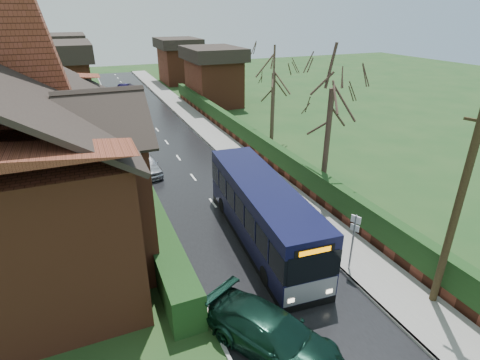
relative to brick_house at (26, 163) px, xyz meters
name	(u,v)px	position (x,y,z in m)	size (l,w,h in m)	color
ground	(257,261)	(8.73, -4.78, -4.38)	(140.00, 140.00, 0.00)	#2B431D
road	(193,177)	(8.73, 5.22, -4.37)	(6.00, 100.00, 0.02)	black
pavement	(251,167)	(12.98, 5.22, -4.31)	(2.50, 100.00, 0.14)	slate
kerb_right	(235,170)	(11.78, 5.22, -4.31)	(0.12, 100.00, 0.14)	gray
kerb_left	(148,184)	(5.68, 5.22, -4.33)	(0.12, 100.00, 0.10)	gray
front_hedge	(147,212)	(4.83, 0.22, -3.58)	(1.20, 16.00, 1.60)	#183313
picket_fence	(162,215)	(5.58, 0.22, -3.93)	(0.10, 16.00, 0.90)	tan
right_wall_hedge	(270,152)	(14.53, 5.22, -3.36)	(0.60, 50.00, 1.80)	brown
brick_house	(26,163)	(0.00, 0.00, 0.00)	(9.30, 14.60, 10.30)	brown
bus	(262,213)	(9.69, -3.30, -2.87)	(3.08, 10.15, 3.04)	black
car_silver	(145,164)	(5.93, 7.22, -3.71)	(1.58, 3.92, 1.34)	silver
car_green	(273,335)	(7.13, -9.38, -3.67)	(1.97, 4.85, 1.41)	black
car_distant	(126,88)	(8.39, 36.20, -3.73)	(1.37, 3.94, 1.30)	black
bus_stop_sign	(354,235)	(12.10, -6.95, -2.56)	(0.22, 0.40, 2.76)	slate
telegraph_pole	(456,214)	(13.88, -9.78, -0.46)	(0.41, 0.97, 7.73)	black
tree_right_near	(333,80)	(14.95, -0.71, 2.59)	(4.32, 4.32, 9.32)	#33251E
tree_right_far	(274,68)	(16.79, 9.38, 1.86)	(4.32, 4.32, 8.35)	#3C2E23
tree_house_side	(13,57)	(-1.10, 12.30, 3.13)	(4.42, 4.42, 10.04)	#3C3023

